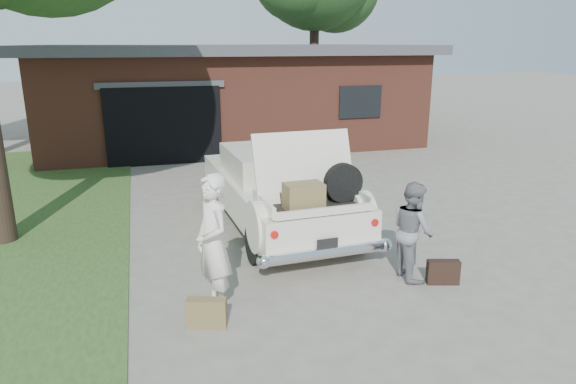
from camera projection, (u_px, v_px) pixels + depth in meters
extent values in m
plane|color=gray|center=(299.00, 271.00, 7.84)|extent=(90.00, 90.00, 0.00)
cube|color=brown|center=(229.00, 97.00, 18.29)|extent=(12.00, 7.00, 3.00)
cube|color=#4C4C51|center=(228.00, 49.00, 17.83)|extent=(12.80, 7.80, 0.30)
cube|color=black|center=(164.00, 126.00, 14.55)|extent=(3.20, 0.30, 2.20)
cube|color=#4C4C51|center=(161.00, 85.00, 14.16)|extent=(3.50, 0.12, 0.18)
cube|color=black|center=(360.00, 102.00, 15.96)|extent=(1.40, 0.08, 1.00)
cylinder|color=#38281E|center=(314.00, 58.00, 24.36)|extent=(0.44, 0.44, 5.32)
cube|color=silver|center=(276.00, 194.00, 9.74)|extent=(2.06, 4.93, 0.63)
cube|color=beige|center=(271.00, 162.00, 9.85)|extent=(1.69, 2.01, 0.50)
cube|color=black|center=(258.00, 154.00, 10.69)|extent=(1.50, 0.15, 0.43)
cube|color=black|center=(287.00, 174.00, 9.02)|extent=(1.50, 0.15, 0.43)
cylinder|color=black|center=(256.00, 244.00, 8.06)|extent=(0.24, 0.65, 0.64)
cylinder|color=black|center=(354.00, 232.00, 8.59)|extent=(0.24, 0.65, 0.64)
cylinder|color=black|center=(215.00, 190.00, 11.05)|extent=(0.24, 0.65, 0.64)
cylinder|color=black|center=(290.00, 183.00, 11.59)|extent=(0.24, 0.65, 0.64)
cylinder|color=silver|center=(327.00, 253.00, 7.56)|extent=(1.99, 0.26, 0.17)
cylinder|color=#A5140F|center=(274.00, 234.00, 7.27)|extent=(0.12, 0.10, 0.12)
cylinder|color=#A5140F|center=(374.00, 222.00, 7.76)|extent=(0.12, 0.10, 0.12)
cube|color=black|center=(327.00, 244.00, 7.50)|extent=(0.33, 0.03, 0.16)
cube|color=black|center=(312.00, 205.00, 7.98)|extent=(1.55, 1.13, 0.04)
cube|color=silver|center=(264.00, 204.00, 7.71)|extent=(0.11, 1.07, 0.17)
cube|color=silver|center=(357.00, 194.00, 8.19)|extent=(0.11, 1.07, 0.17)
cube|color=silver|center=(325.00, 211.00, 7.48)|extent=(1.55, 0.13, 0.12)
cube|color=silver|center=(304.00, 166.00, 8.14)|extent=(1.65, 0.49, 1.06)
cube|color=#40291B|center=(297.00, 198.00, 7.99)|extent=(0.54, 0.36, 0.17)
cube|color=olive|center=(304.00, 196.00, 7.66)|extent=(0.59, 0.40, 0.40)
cube|color=black|center=(312.00, 194.00, 8.20)|extent=(0.55, 0.38, 0.17)
cylinder|color=black|center=(343.00, 183.00, 8.00)|extent=(0.62, 0.18, 0.61)
imported|color=white|center=(213.00, 244.00, 6.49)|extent=(0.60, 0.76, 1.83)
imported|color=gray|center=(412.00, 230.00, 7.49)|extent=(0.56, 0.71, 1.46)
cube|color=olive|center=(207.00, 313.00, 6.26)|extent=(0.51, 0.29, 0.38)
cube|color=black|center=(443.00, 272.00, 7.40)|extent=(0.49, 0.27, 0.36)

